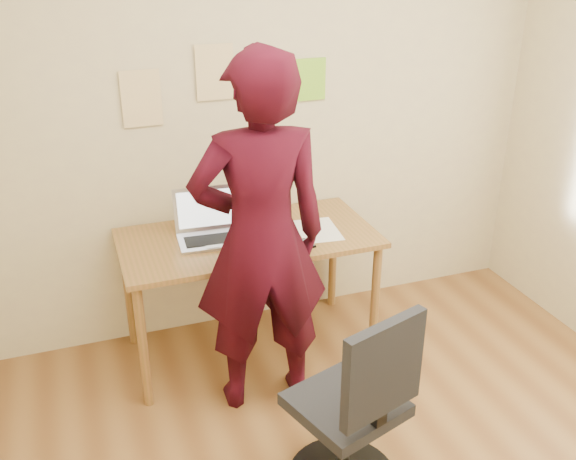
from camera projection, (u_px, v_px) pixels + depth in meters
name	position (u px, v px, depth m)	size (l,w,h in m)	color
room	(416.00, 229.00, 2.15)	(3.58, 3.58, 2.78)	brown
desk	(248.00, 250.00, 3.56)	(1.40, 0.70, 0.74)	olive
laptop	(209.00, 229.00, 3.48)	(0.37, 0.33, 0.25)	#B1B1B8
paper_sheet	(318.00, 230.00, 3.59)	(0.22, 0.32, 0.00)	white
phone	(306.00, 244.00, 3.42)	(0.08, 0.12, 0.01)	black
wall_note_left	(141.00, 99.00, 3.39)	(0.21, 0.00, 0.30)	#E7C68A
wall_note_mid	(215.00, 72.00, 3.46)	(0.21, 0.00, 0.30)	#E7C68A
wall_note_right	(311.00, 80.00, 3.67)	(0.18, 0.00, 0.24)	#87D12F
office_chair	(355.00, 418.00, 2.69)	(0.52, 0.53, 0.94)	black
person	(260.00, 240.00, 3.06)	(0.67, 0.44, 1.84)	black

